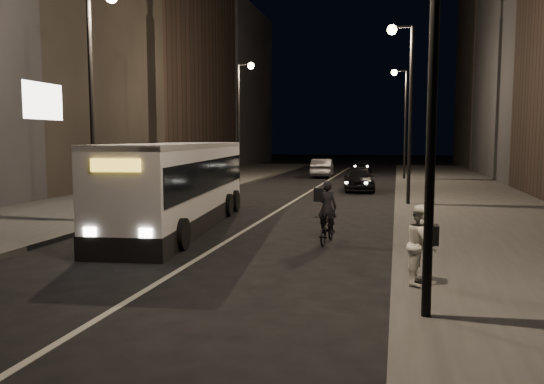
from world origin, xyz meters
The scene contains 15 objects.
ground centered at (0.00, 0.00, 0.00)m, with size 180.00×180.00×0.00m, color black.
sidewalk_right centered at (8.50, 14.00, 0.08)m, with size 7.00×70.00×0.16m, color #333331.
sidewalk_left centered at (-8.50, 14.00, 0.08)m, with size 7.00×70.00×0.16m, color #333331.
building_row_left centered at (-16.00, 28.50, 11.00)m, with size 8.00×61.00×22.00m, color black.
streetlight_right_near centered at (5.33, -4.00, 5.36)m, with size 1.20×0.44×8.12m.
streetlight_right_mid centered at (5.33, 12.00, 5.36)m, with size 1.20×0.44×8.12m.
streetlight_right_far centered at (5.33, 28.00, 5.36)m, with size 1.20×0.44×8.12m.
streetlight_left_near centered at (-5.33, 4.00, 5.36)m, with size 1.20×0.44×8.12m.
streetlight_left_far centered at (-5.33, 22.00, 5.36)m, with size 1.20×0.44×8.12m.
city_bus centered at (-2.46, 4.44, 1.63)m, with size 3.62×11.29×3.00m.
cyclist_on_bicycle centered at (3.06, 2.61, 0.64)m, with size 0.71×1.71×1.92m.
pedestrian_woman centered at (5.60, -1.93, 0.99)m, with size 0.81×0.63×1.66m, color white.
car_near centered at (2.82, 19.26, 0.74)m, with size 1.76×4.37×1.49m, color black.
car_mid centered at (-0.90, 30.05, 0.76)m, with size 1.60×4.59×1.51m, color #38393B.
car_far centered at (1.89, 37.54, 0.58)m, with size 1.63×4.00×1.16m, color black.
Camera 1 is at (5.06, -13.11, 3.17)m, focal length 35.00 mm.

